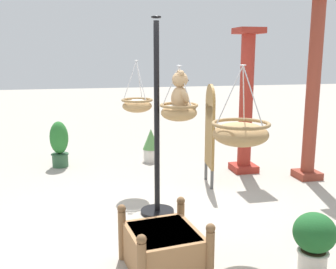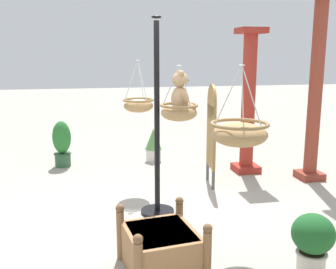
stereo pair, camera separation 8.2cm
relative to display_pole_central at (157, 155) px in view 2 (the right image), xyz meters
name	(u,v)px [view 2 (the right image)]	position (x,y,z in m)	size (l,w,h in m)	color
ground_plane	(161,217)	(0.15, 0.02, -0.79)	(40.00, 40.00, 0.00)	#A8A093
display_pole_central	(157,155)	(0.00, 0.00, 0.00)	(0.44, 0.44, 2.52)	black
hanging_basket_with_teddy	(179,111)	(0.15, 0.25, 0.58)	(0.48, 0.48, 0.68)	#A37F51
teddy_bear	(181,94)	(0.15, 0.27, 0.80)	(0.34, 0.32, 0.50)	tan
hanging_basket_left_high	(138,105)	(-1.05, -0.10, 0.53)	(0.47, 0.47, 0.78)	#A37F51
hanging_basket_right_low	(239,133)	(1.14, 0.65, 0.49)	(0.60, 0.60, 0.83)	#A37F51
greenhouse_pillar_right	(315,92)	(-0.92, 2.77, 0.68)	(0.41, 0.41, 3.03)	brown
greenhouse_pillar_far_back	(248,105)	(-1.55, 1.89, 0.41)	(0.45, 0.45, 2.50)	#9E2D23
wooden_planter_box	(161,249)	(1.42, -0.22, -0.56)	(0.88, 0.81, 0.59)	#9E7047
potted_plant_fern_front	(313,240)	(1.74, 1.19, -0.45)	(0.41, 0.41, 0.59)	beige
potted_plant_tall_leafy	(62,143)	(-2.56, -1.34, -0.35)	(0.34, 0.34, 0.86)	#2D5638
potted_plant_conical_shrub	(153,145)	(-2.57, 0.38, -0.46)	(0.33, 0.33, 0.65)	beige
display_sign_board	(211,126)	(-0.98, 1.04, 0.16)	(0.56, 0.11, 1.61)	olive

